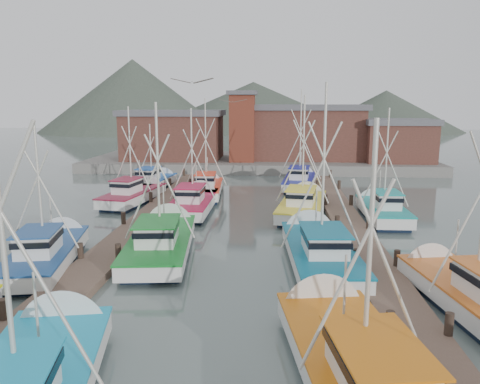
# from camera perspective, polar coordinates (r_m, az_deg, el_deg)

# --- Properties ---
(ground) EXTENTS (260.00, 260.00, 0.00)m
(ground) POSITION_cam_1_polar(r_m,az_deg,el_deg) (25.87, -0.26, -7.88)
(ground) COLOR #4D5D59
(ground) RESTS_ON ground
(dock_left) EXTENTS (2.30, 46.00, 1.50)m
(dock_left) POSITION_cam_1_polar(r_m,az_deg,el_deg) (30.91, -12.76, -4.62)
(dock_left) COLOR brown
(dock_left) RESTS_ON ground
(dock_right) EXTENTS (2.30, 46.00, 1.50)m
(dock_right) POSITION_cam_1_polar(r_m,az_deg,el_deg) (30.04, 13.84, -5.12)
(dock_right) COLOR brown
(dock_right) RESTS_ON ground
(quay) EXTENTS (44.00, 16.00, 1.20)m
(quay) POSITION_cam_1_polar(r_m,az_deg,el_deg) (61.95, 2.38, 3.66)
(quay) COLOR slate
(quay) RESTS_ON ground
(shed_left) EXTENTS (12.72, 8.48, 6.20)m
(shed_left) POSITION_cam_1_polar(r_m,az_deg,el_deg) (60.95, -8.13, 6.97)
(shed_left) COLOR brown
(shed_left) RESTS_ON quay
(shed_center) EXTENTS (14.84, 9.54, 6.90)m
(shed_center) POSITION_cam_1_polar(r_m,az_deg,el_deg) (61.68, 8.03, 7.35)
(shed_center) COLOR brown
(shed_center) RESTS_ON quay
(shed_right) EXTENTS (8.48, 6.36, 5.20)m
(shed_right) POSITION_cam_1_polar(r_m,az_deg,el_deg) (60.52, 18.70, 6.01)
(shed_right) COLOR brown
(shed_right) RESTS_ON quay
(lookout_tower) EXTENTS (3.60, 3.60, 8.50)m
(lookout_tower) POSITION_cam_1_polar(r_m,az_deg,el_deg) (57.63, 0.28, 8.07)
(lookout_tower) COLOR maroon
(lookout_tower) RESTS_ON quay
(distant_hills) EXTENTS (175.00, 140.00, 42.00)m
(distant_hills) POSITION_cam_1_polar(r_m,az_deg,el_deg) (147.99, -1.55, 7.58)
(distant_hills) COLOR #485345
(distant_hills) RESTS_ON ground
(boat_1) EXTENTS (4.73, 10.69, 8.89)m
(boat_1) POSITION_cam_1_polar(r_m,az_deg,el_deg) (15.21, 13.69, -19.54)
(boat_1) COLOR black
(boat_1) RESTS_ON ground
(boat_4) EXTENTS (4.21, 10.41, 9.27)m
(boat_4) POSITION_cam_1_polar(r_m,az_deg,el_deg) (26.79, -9.46, -5.84)
(boat_4) COLOR black
(boat_4) RESTS_ON ground
(boat_5) EXTENTS (4.12, 10.23, 10.20)m
(boat_5) POSITION_cam_1_polar(r_m,az_deg,el_deg) (25.15, 9.53, -6.95)
(boat_5) COLOR black
(boat_5) RESTS_ON ground
(boat_6) EXTENTS (4.31, 9.13, 8.22)m
(boat_6) POSITION_cam_1_polar(r_m,az_deg,el_deg) (26.37, -22.31, -6.80)
(boat_6) COLOR black
(boat_6) RESTS_ON ground
(boat_7) EXTENTS (4.08, 9.04, 9.86)m
(boat_7) POSITION_cam_1_polar(r_m,az_deg,el_deg) (21.67, 25.78, -10.86)
(boat_7) COLOR black
(boat_7) RESTS_ON ground
(boat_8) EXTENTS (3.54, 9.24, 8.72)m
(boat_8) POSITION_cam_1_polar(r_m,az_deg,el_deg) (36.58, -5.58, -1.26)
(boat_8) COLOR black
(boat_8) RESTS_ON ground
(boat_9) EXTENTS (4.39, 9.87, 9.71)m
(boat_9) POSITION_cam_1_polar(r_m,az_deg,el_deg) (35.80, 7.69, -1.56)
(boat_9) COLOR black
(boat_9) RESTS_ON ground
(boat_10) EXTENTS (3.94, 8.90, 8.73)m
(boat_10) POSITION_cam_1_polar(r_m,az_deg,el_deg) (40.48, -12.62, -0.29)
(boat_10) COLOR black
(boat_10) RESTS_ON ground
(boat_11) EXTENTS (3.47, 8.21, 8.62)m
(boat_11) POSITION_cam_1_polar(r_m,az_deg,el_deg) (35.51, 16.85, -2.04)
(boat_11) COLOR black
(boat_11) RESTS_ON ground
(boat_12) EXTENTS (3.70, 8.57, 9.37)m
(boat_12) POSITION_cam_1_polar(r_m,az_deg,el_deg) (42.57, -4.07, 0.48)
(boat_12) COLOR black
(boat_12) RESTS_ON ground
(boat_13) EXTENTS (4.08, 9.25, 10.38)m
(boat_13) POSITION_cam_1_polar(r_m,az_deg,el_deg) (47.02, 7.32, 1.41)
(boat_13) COLOR black
(boat_13) RESTS_ON ground
(boat_14) EXTENTS (3.39, 8.46, 6.98)m
(boat_14) POSITION_cam_1_polar(r_m,az_deg,el_deg) (46.54, -10.43, 1.21)
(boat_14) COLOR black
(boat_14) RESTS_ON ground
(gull_near) EXTENTS (1.55, 0.65, 0.24)m
(gull_near) POSITION_cam_1_polar(r_m,az_deg,el_deg) (16.94, -5.86, 13.26)
(gull_near) COLOR gray
(gull_near) RESTS_ON ground
(gull_far) EXTENTS (1.55, 0.62, 0.24)m
(gull_far) POSITION_cam_1_polar(r_m,az_deg,el_deg) (26.23, -0.90, 11.00)
(gull_far) COLOR gray
(gull_far) RESTS_ON ground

